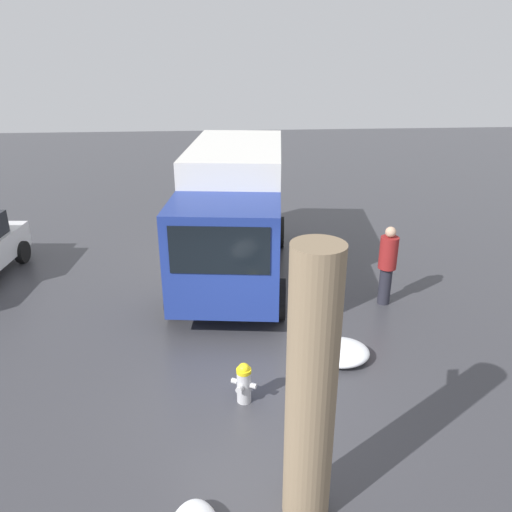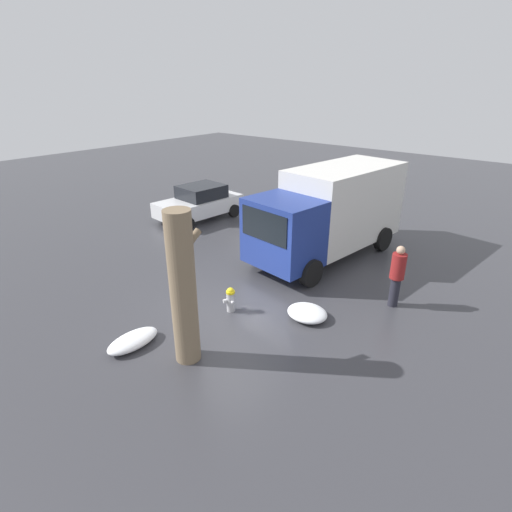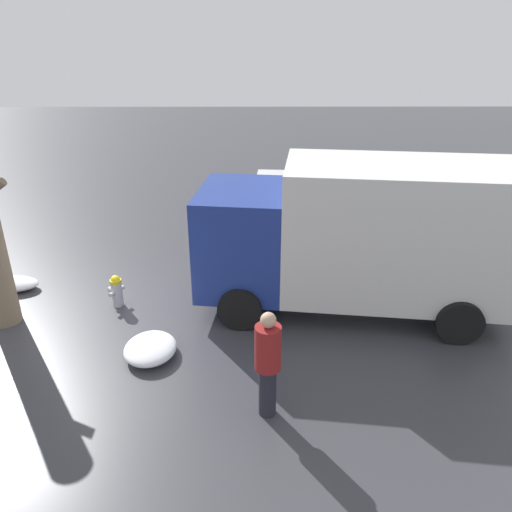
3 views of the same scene
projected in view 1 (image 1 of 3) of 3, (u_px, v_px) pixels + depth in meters
name	position (u px, v px, depth m)	size (l,w,h in m)	color
ground_plane	(244.00, 401.00, 8.33)	(60.00, 60.00, 0.00)	#38383D
fire_hydrant	(244.00, 382.00, 8.18)	(0.36, 0.43, 0.73)	#B7B7BC
tree_trunk	(311.00, 391.00, 5.68)	(0.89, 0.59, 3.63)	#7F6B51
delivery_truck	(235.00, 209.00, 12.48)	(6.66, 3.17, 3.21)	navy
pedestrian	(387.00, 263.00, 11.15)	(0.40, 0.40, 1.86)	#23232D
snow_pile_curbside	(340.00, 352.00, 9.39)	(0.98, 1.13, 0.31)	white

